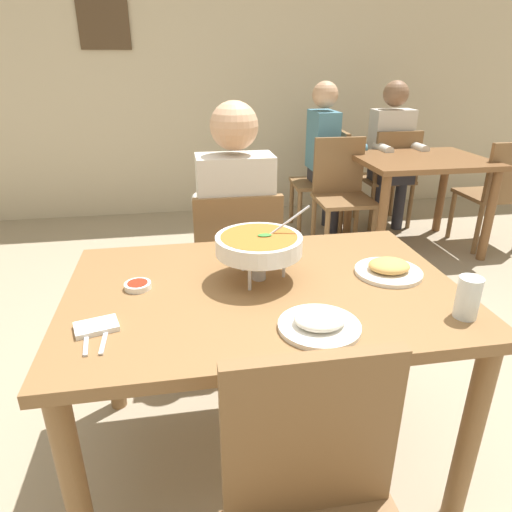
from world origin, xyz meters
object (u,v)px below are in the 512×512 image
curry_bowl (259,245)px  chair_bg_middle (327,175)px  sauce_dish (138,285)px  dining_table_far (419,175)px  diner_main (235,219)px  patron_bg_left (392,148)px  rice_plate (319,323)px  chair_diner_main (237,265)px  drink_glass (468,300)px  chair_bg_corner (499,189)px  chair_bg_left (390,173)px  appetizer_plate (389,269)px  patron_bg_middle (326,149)px  dining_table_main (263,314)px  chair_bg_right (341,188)px

curry_bowl → chair_bg_middle: size_ratio=0.37×
sauce_dish → dining_table_far: (2.06, 1.90, -0.15)m
diner_main → patron_bg_left: 2.38m
diner_main → patron_bg_left: (1.64, 1.73, 0.00)m
rice_plate → chair_diner_main: bearing=96.1°
drink_glass → chair_bg_middle: chair_bg_middle is taller
rice_plate → chair_bg_corner: chair_bg_corner is taller
chair_diner_main → chair_bg_left: same height
appetizer_plate → patron_bg_middle: patron_bg_middle is taller
dining_table_main → chair_bg_right: chair_bg_right is taller
sauce_dish → chair_bg_right: bearing=54.1°
diner_main → chair_bg_left: bearing=46.3°
chair_bg_left → chair_bg_middle: 0.59m
drink_glass → chair_bg_corner: chair_bg_corner is taller
chair_bg_left → chair_bg_corner: 0.92m
appetizer_plate → dining_table_main: bearing=-177.4°
appetizer_plate → chair_diner_main: bearing=123.1°
chair_bg_corner → patron_bg_left: (-0.64, 0.66, 0.24)m
chair_diner_main → chair_bg_left: bearing=46.8°
drink_glass → patron_bg_left: 2.99m
chair_bg_left → patron_bg_left: patron_bg_left is taller
drink_glass → chair_bg_right: bearing=78.7°
chair_bg_corner → dining_table_far: bearing=168.5°
chair_bg_corner → chair_bg_middle: bearing=149.8°
dining_table_far → drink_glass: bearing=-115.6°
rice_plate → patron_bg_left: bearing=61.2°
chair_bg_right → drink_glass: bearing=-101.3°
dining_table_far → chair_bg_middle: bearing=134.9°
chair_diner_main → rice_plate: bearing=-83.9°
diner_main → drink_glass: 1.20m
diner_main → sauce_dish: 0.82m
dining_table_main → appetizer_plate: 0.48m
drink_glass → diner_main: bearing=117.9°
chair_bg_corner → patron_bg_left: 0.95m
chair_bg_right → patron_bg_middle: patron_bg_middle is taller
chair_bg_middle → patron_bg_middle: (-0.03, -0.02, 0.24)m
chair_diner_main → drink_glass: bearing=-61.4°
appetizer_plate → rice_plate: bearing=-139.0°
dining_table_main → chair_diner_main: 0.75m
chair_bg_corner → curry_bowl: bearing=-142.3°
sauce_dish → patron_bg_middle: 2.86m
curry_bowl → chair_bg_middle: (1.07, 2.47, -0.38)m
drink_glass → patron_bg_middle: 2.86m
chair_bg_right → dining_table_main: bearing=-116.5°
dining_table_main → diner_main: size_ratio=1.01×
chair_bg_middle → dining_table_main: bearing=-112.9°
sauce_dish → patron_bg_left: patron_bg_left is taller
sauce_dish → chair_bg_left: (2.08, 2.44, -0.26)m
curry_bowl → patron_bg_left: 2.94m
diner_main → chair_bg_right: (1.04, 1.31, -0.24)m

